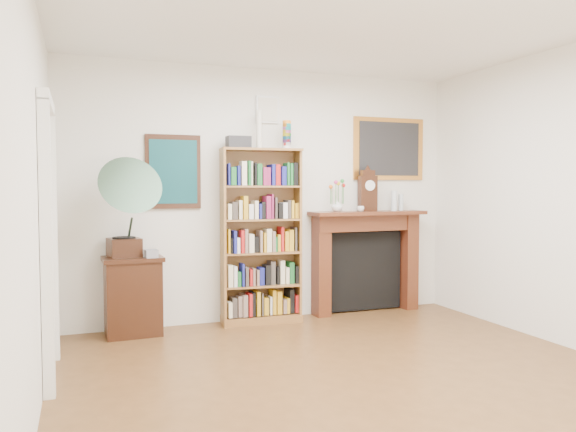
# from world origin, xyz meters

# --- Properties ---
(room) EXTENTS (4.51, 5.01, 2.81)m
(room) POSITION_xyz_m (0.00, 0.00, 1.40)
(room) COLOR #553619
(room) RESTS_ON ground
(door_casing) EXTENTS (0.08, 1.02, 2.17)m
(door_casing) POSITION_xyz_m (-2.21, 1.20, 1.26)
(door_casing) COLOR white
(door_casing) RESTS_ON left_wall
(teal_poster) EXTENTS (0.58, 0.04, 0.78)m
(teal_poster) POSITION_xyz_m (-1.05, 2.48, 1.65)
(teal_poster) COLOR black
(teal_poster) RESTS_ON back_wall
(small_picture) EXTENTS (0.26, 0.04, 0.30)m
(small_picture) POSITION_xyz_m (0.00, 2.48, 2.35)
(small_picture) COLOR white
(small_picture) RESTS_ON back_wall
(gilt_painting) EXTENTS (0.95, 0.04, 0.75)m
(gilt_painting) POSITION_xyz_m (1.55, 2.48, 1.95)
(gilt_painting) COLOR #CE8635
(gilt_painting) RESTS_ON back_wall
(bookshelf) EXTENTS (0.91, 0.39, 2.19)m
(bookshelf) POSITION_xyz_m (-0.13, 2.32, 1.07)
(bookshelf) COLOR brown
(bookshelf) RESTS_ON floor
(side_cabinet) EXTENTS (0.60, 0.44, 0.79)m
(side_cabinet) POSITION_xyz_m (-1.50, 2.27, 0.40)
(side_cabinet) COLOR black
(side_cabinet) RESTS_ON floor
(fireplace) EXTENTS (1.44, 0.38, 1.20)m
(fireplace) POSITION_xyz_m (1.20, 2.40, 0.71)
(fireplace) COLOR #491911
(fireplace) RESTS_ON floor
(gramophone) EXTENTS (0.71, 0.83, 0.98)m
(gramophone) POSITION_xyz_m (-1.57, 2.16, 1.35)
(gramophone) COLOR black
(gramophone) RESTS_ON side_cabinet
(cd_stack) EXTENTS (0.14, 0.14, 0.08)m
(cd_stack) POSITION_xyz_m (-1.33, 2.13, 0.83)
(cd_stack) COLOR #A1A1AC
(cd_stack) RESTS_ON side_cabinet
(mantel_clock) EXTENTS (0.22, 0.14, 0.48)m
(mantel_clock) POSITION_xyz_m (1.21, 2.38, 1.44)
(mantel_clock) COLOR black
(mantel_clock) RESTS_ON fireplace
(flower_vase) EXTENTS (0.14, 0.14, 0.14)m
(flower_vase) POSITION_xyz_m (0.79, 2.33, 1.27)
(flower_vase) COLOR silver
(flower_vase) RESTS_ON fireplace
(teacup) EXTENTS (0.10, 0.10, 0.06)m
(teacup) POSITION_xyz_m (1.07, 2.28, 1.24)
(teacup) COLOR silver
(teacup) RESTS_ON fireplace
(bottle_left) EXTENTS (0.07, 0.07, 0.24)m
(bottle_left) POSITION_xyz_m (1.54, 2.32, 1.32)
(bottle_left) COLOR silver
(bottle_left) RESTS_ON fireplace
(bottle_right) EXTENTS (0.06, 0.06, 0.20)m
(bottle_right) POSITION_xyz_m (1.66, 2.37, 1.30)
(bottle_right) COLOR silver
(bottle_right) RESTS_ON fireplace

